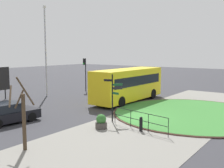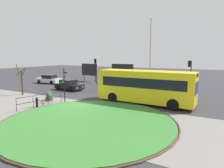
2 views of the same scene
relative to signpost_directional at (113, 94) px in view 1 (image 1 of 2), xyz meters
The scene contains 13 objects.
ground 2.77m from the signpost_directional, 17.78° to the right, with size 120.00×120.00×0.00m, color #333338.
sidewalk_paving 3.80m from the signpost_directional, 54.70° to the right, with size 32.00×7.87×0.02m, color gray.
grass_island 6.78m from the signpost_directional, 32.96° to the right, with size 11.83×11.83×0.10m, color #387A33.
grass_kerb_ring 6.78m from the signpost_directional, 32.96° to the right, with size 12.14×12.14×0.11m, color brown.
signpost_directional is the anchor object (origin of this frame).
bollard_foreground 3.16m from the signpost_directional, 106.99° to the right, with size 0.20×0.20×0.91m.
railing_grass_edge 2.77m from the signpost_directional, 103.76° to the right, with size 0.82×4.28×1.14m.
bus_yellow 7.86m from the signpost_directional, 24.99° to the left, with size 9.06×2.65×3.15m.
car_near_lane 7.27m from the signpost_directional, 128.26° to the left, with size 4.11×2.14×1.40m.
traffic_light_far 15.22m from the signpost_directional, 48.89° to the left, with size 0.49×0.27×3.98m.
lamppost_tall 13.47m from the signpost_directional, 69.34° to the left, with size 0.32×0.32×9.61m.
planter_near_signpost 2.37m from the signpost_directional, 168.78° to the right, with size 0.74×0.74×0.93m.
street_tree_bare 7.02m from the signpost_directional, behind, with size 1.16×1.41×3.71m.
Camera 1 is at (-16.83, -10.12, 4.89)m, focal length 43.60 mm.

